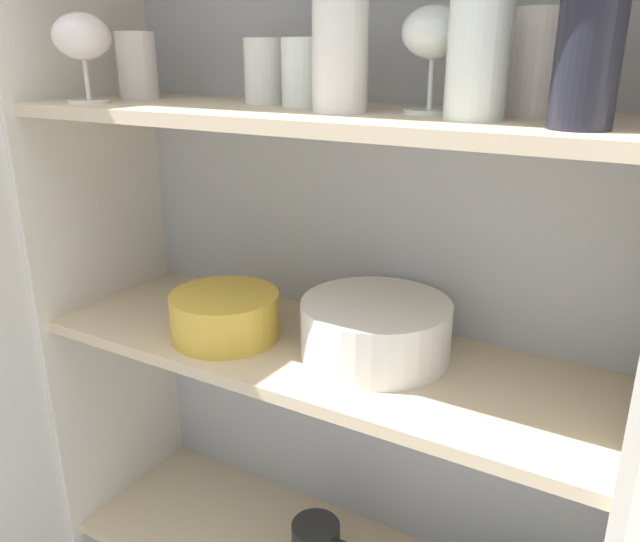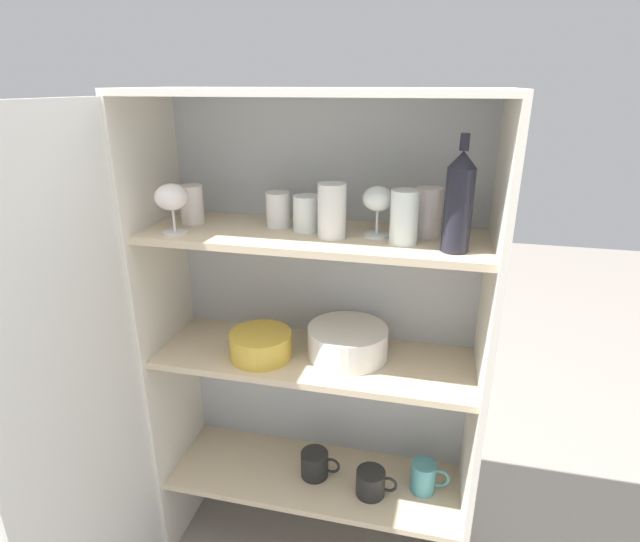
# 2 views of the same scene
# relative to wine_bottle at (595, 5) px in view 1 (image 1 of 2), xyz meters

# --- Properties ---
(cupboard_back_panel) EXTENTS (0.96, 0.02, 1.48)m
(cupboard_back_panel) POSITION_rel_wine_bottle_xyz_m (-0.37, 0.24, -0.51)
(cupboard_back_panel) COLOR #B2B7BC
(cupboard_back_panel) RESTS_ON ground_plane
(cupboard_side_left) EXTENTS (0.02, 0.34, 1.48)m
(cupboard_side_left) POSITION_rel_wine_bottle_xyz_m (-0.84, 0.07, -0.51)
(cupboard_side_left) COLOR silver
(cupboard_side_left) RESTS_ON ground_plane
(cupboard_side_right) EXTENTS (0.02, 0.34, 1.48)m
(cupboard_side_right) POSITION_rel_wine_bottle_xyz_m (0.11, 0.07, -0.51)
(cupboard_side_right) COLOR silver
(cupboard_side_right) RESTS_ON ground_plane
(shelf_board_middle) EXTENTS (0.93, 0.31, 0.02)m
(shelf_board_middle) POSITION_rel_wine_bottle_xyz_m (-0.37, 0.07, -0.51)
(shelf_board_middle) COLOR beige
(shelf_board_upper) EXTENTS (0.93, 0.31, 0.02)m
(shelf_board_upper) POSITION_rel_wine_bottle_xyz_m (-0.37, 0.07, -0.13)
(shelf_board_upper) COLOR beige
(tumbler_glass_0) EXTENTS (0.07, 0.07, 0.13)m
(tumbler_glass_0) POSITION_rel_wine_bottle_xyz_m (-0.07, 0.12, -0.06)
(tumbler_glass_0) COLOR silver
(tumbler_glass_0) RESTS_ON shelf_board_upper
(tumbler_glass_1) EXTENTS (0.07, 0.07, 0.10)m
(tumbler_glass_1) POSITION_rel_wine_bottle_xyz_m (-0.48, 0.12, -0.07)
(tumbler_glass_1) COLOR white
(tumbler_glass_1) RESTS_ON shelf_board_upper
(tumbler_glass_2) EXTENTS (0.07, 0.07, 0.14)m
(tumbler_glass_2) POSITION_rel_wine_bottle_xyz_m (-0.12, 0.04, -0.05)
(tumbler_glass_2) COLOR white
(tumbler_glass_2) RESTS_ON shelf_board_upper
(tumbler_glass_3) EXTENTS (0.07, 0.07, 0.10)m
(tumbler_glass_3) POSITION_rel_wine_bottle_xyz_m (-0.39, 0.09, -0.07)
(tumbler_glass_3) COLOR white
(tumbler_glass_3) RESTS_ON shelf_board_upper
(tumbler_glass_4) EXTENTS (0.07, 0.07, 0.14)m
(tumbler_glass_4) POSITION_rel_wine_bottle_xyz_m (-0.31, 0.05, -0.05)
(tumbler_glass_4) COLOR white
(tumbler_glass_4) RESTS_ON shelf_board_upper
(tumbler_glass_5) EXTENTS (0.07, 0.07, 0.11)m
(tumbler_glass_5) POSITION_rel_wine_bottle_xyz_m (-0.73, 0.10, -0.07)
(tumbler_glass_5) COLOR silver
(tumbler_glass_5) RESTS_ON shelf_board_upper
(wine_glass_0) EXTENTS (0.09, 0.09, 0.13)m
(wine_glass_0) POSITION_rel_wine_bottle_xyz_m (-0.73, -0.02, -0.03)
(wine_glass_0) COLOR silver
(wine_glass_0) RESTS_ON shelf_board_upper
(wine_glass_1) EXTENTS (0.08, 0.08, 0.13)m
(wine_glass_1) POSITION_rel_wine_bottle_xyz_m (-0.20, 0.08, -0.03)
(wine_glass_1) COLOR white
(wine_glass_1) RESTS_ON shelf_board_upper
(wine_bottle) EXTENTS (0.07, 0.07, 0.28)m
(wine_bottle) POSITION_rel_wine_bottle_xyz_m (0.00, 0.00, 0.00)
(wine_bottle) COLOR black
(wine_bottle) RESTS_ON shelf_board_upper
(plate_stack_white) EXTENTS (0.24, 0.24, 0.09)m
(plate_stack_white) POSITION_rel_wine_bottle_xyz_m (-0.27, 0.10, -0.45)
(plate_stack_white) COLOR white
(plate_stack_white) RESTS_ON shelf_board_middle
(mixing_bowl_large) EXTENTS (0.18, 0.18, 0.08)m
(mixing_bowl_large) POSITION_rel_wine_bottle_xyz_m (-0.52, 0.03, -0.46)
(mixing_bowl_large) COLOR gold
(mixing_bowl_large) RESTS_ON shelf_board_middle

